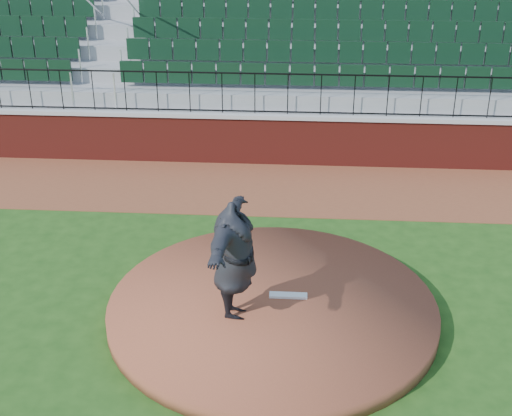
% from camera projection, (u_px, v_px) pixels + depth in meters
% --- Properties ---
extents(ground, '(90.00, 90.00, 0.00)m').
position_uv_depth(ground, '(250.00, 319.00, 11.20)').
color(ground, '#1F4714').
rests_on(ground, ground).
extents(warning_track, '(34.00, 3.20, 0.01)m').
position_uv_depth(warning_track, '(267.00, 187.00, 16.06)').
color(warning_track, brown).
rests_on(warning_track, ground).
extents(field_wall, '(34.00, 0.35, 1.20)m').
position_uv_depth(field_wall, '(271.00, 140.00, 17.25)').
color(field_wall, maroon).
rests_on(field_wall, ground).
extents(wall_cap, '(34.00, 0.45, 0.10)m').
position_uv_depth(wall_cap, '(271.00, 115.00, 16.97)').
color(wall_cap, '#B7B7B7').
rests_on(wall_cap, field_wall).
extents(wall_railing, '(34.00, 0.05, 1.00)m').
position_uv_depth(wall_railing, '(271.00, 94.00, 16.74)').
color(wall_railing, black).
rests_on(wall_railing, wall_cap).
extents(seating_stands, '(34.00, 5.10, 4.60)m').
position_uv_depth(seating_stands, '(276.00, 49.00, 18.98)').
color(seating_stands, gray).
rests_on(seating_stands, ground).
extents(concourse_wall, '(34.00, 0.50, 5.50)m').
position_uv_depth(concourse_wall, '(280.00, 15.00, 21.31)').
color(concourse_wall, maroon).
rests_on(concourse_wall, ground).
extents(pitchers_mound, '(5.39, 5.39, 0.25)m').
position_uv_depth(pitchers_mound, '(272.00, 308.00, 11.26)').
color(pitchers_mound, brown).
rests_on(pitchers_mound, ground).
extents(pitching_rubber, '(0.63, 0.16, 0.04)m').
position_uv_depth(pitching_rubber, '(288.00, 295.00, 11.33)').
color(pitching_rubber, white).
rests_on(pitching_rubber, pitchers_mound).
extents(pitcher, '(0.82, 2.47, 1.98)m').
position_uv_depth(pitcher, '(235.00, 261.00, 10.43)').
color(pitcher, black).
rests_on(pitcher, pitchers_mound).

